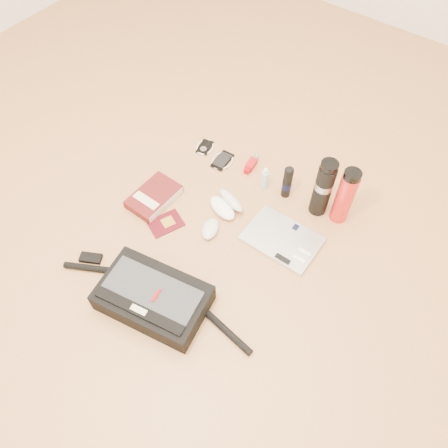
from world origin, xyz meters
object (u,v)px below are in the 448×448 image
object	(u,v)px
thermos_black	(323,188)
thermos_red	(345,196)
book	(154,197)
laptop	(282,239)
messenger_bag	(153,297)

from	to	relation	value
thermos_black	thermos_red	world-z (taller)	thermos_black
book	thermos_red	bearing A→B (deg)	30.92
thermos_black	book	bearing A→B (deg)	-147.67
thermos_red	thermos_black	bearing A→B (deg)	-168.37
book	laptop	bearing A→B (deg)	16.07
thermos_black	laptop	bearing A→B (deg)	-98.93
laptop	thermos_black	xyz separation A→B (m)	(0.04, 0.23, 0.14)
messenger_bag	laptop	bearing A→B (deg)	55.29
book	thermos_red	world-z (taller)	thermos_red
book	thermos_black	size ratio (longest dim) A/B	0.78
laptop	book	world-z (taller)	book
messenger_bag	thermos_red	size ratio (longest dim) A/B	2.83
laptop	thermos_red	world-z (taller)	thermos_red
thermos_red	messenger_bag	bearing A→B (deg)	-115.14
thermos_black	thermos_red	distance (m)	0.09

